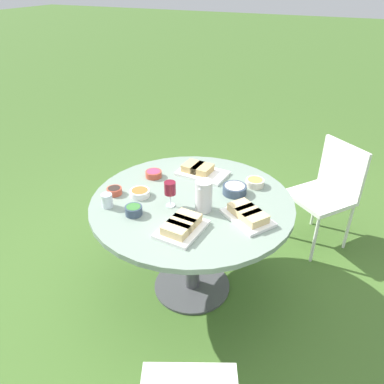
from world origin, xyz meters
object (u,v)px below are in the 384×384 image
(chair_near_right, at_px, (329,188))
(water_pitcher, at_px, (204,196))
(wine_glass, at_px, (170,189))
(dining_table, at_px, (192,215))

(chair_near_right, distance_m, water_pitcher, 1.31)
(water_pitcher, xyz_separation_m, wine_glass, (0.05, -0.21, 0.02))
(dining_table, xyz_separation_m, chair_near_right, (-1.00, 0.77, -0.13))
(dining_table, bearing_deg, chair_near_right, 142.50)
(chair_near_right, bearing_deg, water_pitcher, -31.31)
(chair_near_right, xyz_separation_m, wine_glass, (1.12, -0.86, 0.37))
(chair_near_right, relative_size, water_pitcher, 4.38)
(chair_near_right, bearing_deg, wine_glass, -37.54)
(water_pitcher, height_order, wine_glass, water_pitcher)
(chair_near_right, xyz_separation_m, water_pitcher, (1.08, -0.66, 0.35))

